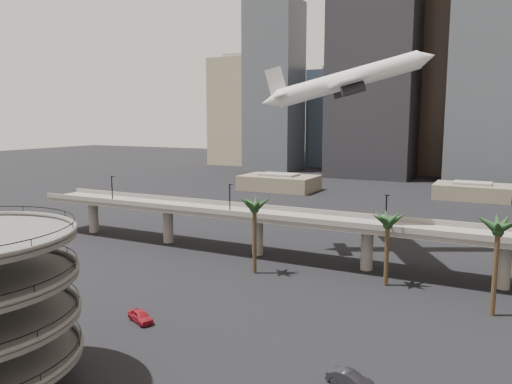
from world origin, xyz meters
The scene contains 7 objects.
overpass centered at (0.00, 55.00, 7.34)m, with size 130.00×9.30×14.70m.
palm_trees centered at (21.48, 47.47, 11.30)m, with size 54.40×18.40×14.00m.
low_buildings centered at (6.89, 142.30, 2.86)m, with size 135.00×27.50×6.80m.
skyline centered at (15.12, 217.08, 49.81)m, with size 269.00×86.00×136.03m.
airborne_jet centered at (2.97, 66.59, 34.40)m, with size 32.79×30.34×12.75m.
car_a centered at (-9.85, 18.11, 0.80)m, with size 1.88×4.68×1.59m, color maroon.
car_b centered at (19.77, 15.08, 0.79)m, with size 1.66×4.77×1.57m, color #232328.
Camera 1 is at (32.85, -31.38, 26.98)m, focal length 35.00 mm.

